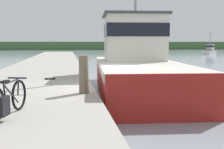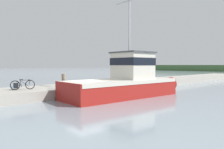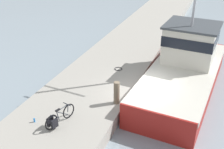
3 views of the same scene
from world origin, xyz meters
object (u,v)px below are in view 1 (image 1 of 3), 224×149
at_px(fishing_boat_main, 136,64).
at_px(boat_red_outer, 210,50).
at_px(mooring_post, 84,74).
at_px(bicycle_touring, 5,101).

xyz_separation_m(fishing_boat_main, boat_red_outer, (25.46, 40.46, -0.47)).
xyz_separation_m(boat_red_outer, mooring_post, (-28.18, -44.75, 0.51)).
relative_size(fishing_boat_main, boat_red_outer, 2.38).
bearing_deg(mooring_post, fishing_boat_main, 57.65).
relative_size(fishing_boat_main, bicycle_touring, 6.85).
bearing_deg(fishing_boat_main, mooring_post, -117.81).
bearing_deg(mooring_post, bicycle_touring, -124.33).
distance_m(fishing_boat_main, mooring_post, 5.08).
distance_m(fishing_boat_main, boat_red_outer, 47.80).
relative_size(boat_red_outer, mooring_post, 4.21).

